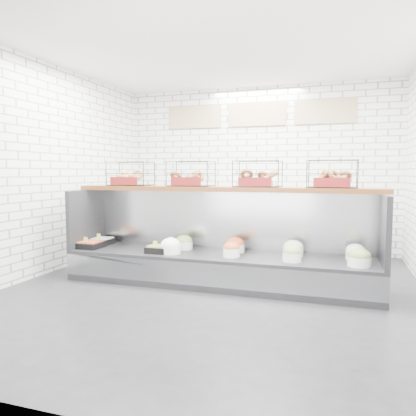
% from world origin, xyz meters
% --- Properties ---
extents(ground, '(5.50, 5.50, 0.00)m').
position_xyz_m(ground, '(0.00, 0.00, 0.00)').
color(ground, black).
rests_on(ground, ground).
extents(room_shell, '(5.02, 5.51, 3.01)m').
position_xyz_m(room_shell, '(0.00, 0.60, 2.06)').
color(room_shell, white).
rests_on(room_shell, ground).
extents(display_case, '(4.00, 0.90, 1.20)m').
position_xyz_m(display_case, '(0.01, 0.34, 0.33)').
color(display_case, black).
rests_on(display_case, ground).
extents(bagel_shelf, '(4.10, 0.50, 0.40)m').
position_xyz_m(bagel_shelf, '(-0.00, 0.52, 1.37)').
color(bagel_shelf, '#522911').
rests_on(bagel_shelf, display_case).
extents(prep_counter, '(4.00, 0.60, 1.20)m').
position_xyz_m(prep_counter, '(0.00, 2.43, 0.47)').
color(prep_counter, '#93969B').
rests_on(prep_counter, ground).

